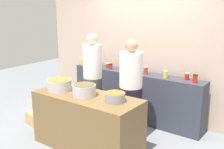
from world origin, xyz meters
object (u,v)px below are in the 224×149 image
object	(u,v)px
preserve_jar_3	(108,65)
cook_in_cap	(131,97)
cooking_pot_left	(59,85)
preserve_jar_5	(146,70)
preserve_jar_7	(187,76)
preserve_jar_2	(99,62)
preserve_jar_6	(166,74)
cooking_pot_right	(115,97)
cook_with_tongs	(93,86)
preserve_jar_4	(111,66)
bread_crate	(37,118)
preserve_jar_1	(93,62)
preserve_jar_0	(83,61)
preserve_jar_8	(195,79)
cooking_pot_center	(84,90)

from	to	relation	value
preserve_jar_3	cook_in_cap	bearing A→B (deg)	-37.11
cooking_pot_left	cook_in_cap	xyz separation A→B (m)	(0.93, 0.66, -0.19)
preserve_jar_5	preserve_jar_7	xyz separation A→B (m)	(0.75, 0.08, -0.01)
preserve_jar_2	preserve_jar_7	xyz separation A→B (m)	(1.93, -0.00, -0.01)
preserve_jar_6	cooking_pot_right	xyz separation A→B (m)	(-0.14, -1.33, -0.08)
preserve_jar_6	cook_with_tongs	size ratio (longest dim) A/B	0.07
preserve_jar_7	cook_with_tongs	distance (m)	1.63
preserve_jar_4	bread_crate	xyz separation A→B (m)	(-0.81, -1.25, -0.88)
preserve_jar_1	bread_crate	size ratio (longest dim) A/B	0.38
preserve_jar_5	cooking_pot_left	distance (m)	1.62
preserve_jar_3	preserve_jar_4	bearing A→B (deg)	-27.63
cooking_pot_right	preserve_jar_4	bearing A→B (deg)	128.27
preserve_jar_1	cook_in_cap	size ratio (longest dim) A/B	0.09
bread_crate	preserve_jar_4	bearing A→B (deg)	56.90
preserve_jar_0	preserve_jar_1	xyz separation A→B (m)	(0.19, 0.10, 0.00)
preserve_jar_6	preserve_jar_8	bearing A→B (deg)	-1.44
preserve_jar_2	cook_in_cap	distance (m)	1.60
cooking_pot_right	cooking_pot_left	bearing A→B (deg)	-175.27
cooking_pot_left	bread_crate	size ratio (longest dim) A/B	1.01
preserve_jar_1	preserve_jar_7	world-z (taller)	preserve_jar_1
preserve_jar_5	cook_with_tongs	bearing A→B (deg)	-130.00
preserve_jar_3	preserve_jar_0	bearing A→B (deg)	-172.70
preserve_jar_6	cook_with_tongs	distance (m)	1.29
preserve_jar_2	cook_with_tongs	distance (m)	1.02
preserve_jar_0	preserve_jar_5	world-z (taller)	preserve_jar_5
preserve_jar_2	cooking_pot_center	distance (m)	1.74
preserve_jar_7	cook_with_tongs	world-z (taller)	cook_with_tongs
preserve_jar_2	preserve_jar_4	distance (m)	0.42
cooking_pot_right	preserve_jar_2	bearing A→B (deg)	135.31
bread_crate	preserve_jar_8	bearing A→B (deg)	26.52
preserve_jar_0	cooking_pot_right	distance (m)	2.19
preserve_jar_6	preserve_jar_8	world-z (taller)	preserve_jar_8
cooking_pot_left	cooking_pot_center	distance (m)	0.51
preserve_jar_5	cook_in_cap	world-z (taller)	cook_in_cap
preserve_jar_2	preserve_jar_3	bearing A→B (deg)	-9.35
preserve_jar_4	cooking_pot_center	size ratio (longest dim) A/B	0.32
cooking_pot_center	bread_crate	bearing A→B (deg)	174.92
preserve_jar_3	cooking_pot_center	xyz separation A→B (m)	(0.64, -1.43, -0.05)
preserve_jar_4	cooking_pot_left	distance (m)	1.39
preserve_jar_8	preserve_jar_2	bearing A→B (deg)	177.14
cooking_pot_left	cooking_pot_right	world-z (taller)	cooking_pot_left
cooking_pot_center	cooking_pot_right	size ratio (longest dim) A/B	1.21
preserve_jar_7	cooking_pot_right	distance (m)	1.50
preserve_jar_1	preserve_jar_6	bearing A→B (deg)	-2.35
preserve_jar_4	cook_with_tongs	xyz separation A→B (m)	(0.14, -0.72, -0.21)
cook_with_tongs	preserve_jar_7	bearing A→B (deg)	30.98
preserve_jar_3	preserve_jar_2	bearing A→B (deg)	170.65
preserve_jar_1	preserve_jar_7	size ratio (longest dim) A/B	1.18
preserve_jar_4	preserve_jar_7	world-z (taller)	preserve_jar_7
preserve_jar_2	bread_crate	distance (m)	1.68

